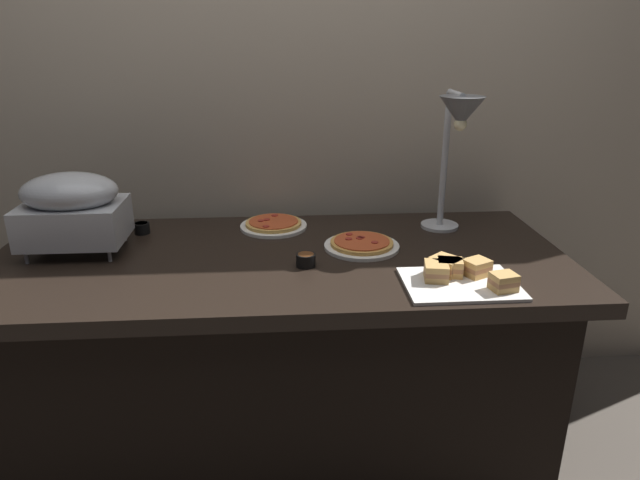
{
  "coord_description": "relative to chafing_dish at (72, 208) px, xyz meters",
  "views": [
    {
      "loc": [
        0.01,
        -1.72,
        1.45
      ],
      "look_at": [
        0.13,
        0.0,
        0.81
      ],
      "focal_mm": 31.42,
      "sensor_mm": 36.0,
      "label": 1
    }
  ],
  "objects": [
    {
      "name": "back_wall",
      "position": [
        0.67,
        0.42,
        0.29
      ],
      "size": [
        4.4,
        0.04,
        2.4
      ],
      "primitive_type": "cube",
      "color": "tan",
      "rests_on": "ground_plane"
    },
    {
      "name": "chafing_dish",
      "position": [
        0.0,
        0.0,
        0.0
      ],
      "size": [
        0.32,
        0.24,
        0.27
      ],
      "color": "#B7BABF",
      "rests_on": "buffet_table"
    },
    {
      "name": "sauce_cup_far",
      "position": [
        0.17,
        0.17,
        -0.13
      ],
      "size": [
        0.06,
        0.06,
        0.04
      ],
      "color": "black",
      "rests_on": "buffet_table"
    },
    {
      "name": "sandwich_platter",
      "position": [
        1.2,
        -0.34,
        -0.13
      ],
      "size": [
        0.33,
        0.24,
        0.06
      ],
      "color": "white",
      "rests_on": "buffet_table"
    },
    {
      "name": "buffet_table",
      "position": [
        0.67,
        -0.08,
        -0.53
      ],
      "size": [
        1.9,
        0.84,
        0.76
      ],
      "color": "black",
      "rests_on": "ground_plane"
    },
    {
      "name": "sauce_cup_near",
      "position": [
        0.76,
        -0.18,
        -0.13
      ],
      "size": [
        0.06,
        0.06,
        0.04
      ],
      "color": "black",
      "rests_on": "buffet_table"
    },
    {
      "name": "ground_plane",
      "position": [
        0.67,
        -0.08,
        -0.91
      ],
      "size": [
        8.0,
        8.0,
        0.0
      ],
      "primitive_type": "plane",
      "color": "#4C443D"
    },
    {
      "name": "pizza_plate_center",
      "position": [
        0.65,
        0.2,
        -0.14
      ],
      "size": [
        0.25,
        0.25,
        0.03
      ],
      "color": "white",
      "rests_on": "buffet_table"
    },
    {
      "name": "pizza_plate_front",
      "position": [
        0.95,
        -0.03,
        -0.14
      ],
      "size": [
        0.26,
        0.26,
        0.03
      ],
      "color": "white",
      "rests_on": "buffet_table"
    },
    {
      "name": "heat_lamp",
      "position": [
        1.28,
        0.04,
        0.24
      ],
      "size": [
        0.15,
        0.29,
        0.51
      ],
      "color": "#B7BABF",
      "rests_on": "buffet_table"
    }
  ]
}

